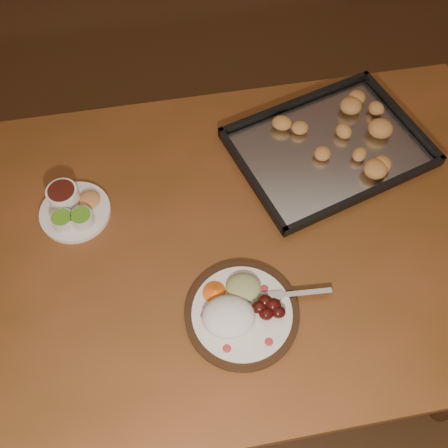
{
  "coord_description": "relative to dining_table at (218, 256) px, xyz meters",
  "views": [
    {
      "loc": [
        0.02,
        -0.68,
        1.76
      ],
      "look_at": [
        0.04,
        -0.1,
        0.77
      ],
      "focal_mm": 40.0,
      "sensor_mm": 36.0,
      "label": 1
    }
  ],
  "objects": [
    {
      "name": "dining_table",
      "position": [
        0.0,
        0.0,
        0.0
      ],
      "size": [
        1.61,
        1.1,
        0.75
      ],
      "rotation": [
        0.0,
        0.0,
        0.14
      ],
      "color": "brown",
      "rests_on": "ground"
    },
    {
      "name": "dinner_plate",
      "position": [
        0.04,
        -0.19,
        0.11
      ],
      "size": [
        0.32,
        0.24,
        0.06
      ],
      "rotation": [
        0.0,
        0.0,
        0.28
      ],
      "color": "black",
      "rests_on": "dining_table"
    },
    {
      "name": "baking_tray",
      "position": [
        0.29,
        0.24,
        0.11
      ],
      "size": [
        0.56,
        0.5,
        0.05
      ],
      "rotation": [
        0.0,
        0.0,
        0.43
      ],
      "color": "black",
      "rests_on": "dining_table"
    },
    {
      "name": "ground",
      "position": [
        -0.02,
        0.13,
        -0.65
      ],
      "size": [
        4.0,
        4.0,
        0.0
      ],
      "primitive_type": "plane",
      "color": "#50301B",
      "rests_on": "ground"
    },
    {
      "name": "condiment_saucer",
      "position": [
        -0.34,
        0.08,
        0.12
      ],
      "size": [
        0.17,
        0.17,
        0.06
      ],
      "rotation": [
        0.0,
        0.0,
        0.41
      ],
      "color": "white",
      "rests_on": "dining_table"
    }
  ]
}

